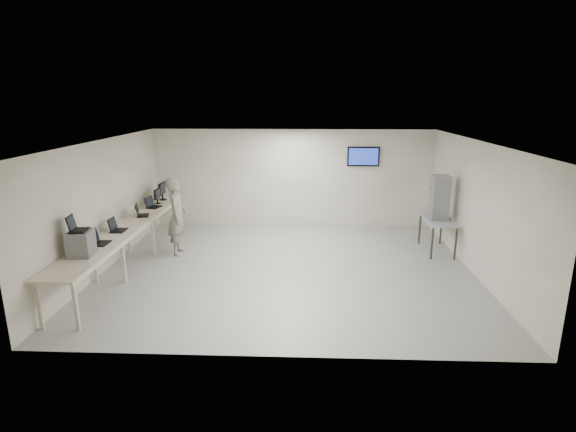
{
  "coord_description": "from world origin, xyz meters",
  "views": [
    {
      "loc": [
        0.38,
        -9.31,
        3.69
      ],
      "look_at": [
        0.0,
        0.2,
        1.15
      ],
      "focal_mm": 28.0,
      "sensor_mm": 36.0,
      "label": 1
    }
  ],
  "objects_px": {
    "side_table": "(438,222)",
    "equipment_box": "(81,243)",
    "soldier": "(177,216)",
    "workbench": "(125,231)"
  },
  "relations": [
    {
      "from": "side_table",
      "to": "equipment_box",
      "type": "bearing_deg",
      "value": -156.83
    },
    {
      "from": "workbench",
      "to": "side_table",
      "type": "height_order",
      "value": "workbench"
    },
    {
      "from": "workbench",
      "to": "equipment_box",
      "type": "relative_size",
      "value": 12.87
    },
    {
      "from": "equipment_box",
      "to": "soldier",
      "type": "xyz_separation_m",
      "value": [
        0.98,
        2.69,
        -0.2
      ]
    },
    {
      "from": "soldier",
      "to": "workbench",
      "type": "bearing_deg",
      "value": 126.79
    },
    {
      "from": "equipment_box",
      "to": "side_table",
      "type": "bearing_deg",
      "value": 16.74
    },
    {
      "from": "equipment_box",
      "to": "soldier",
      "type": "distance_m",
      "value": 2.87
    },
    {
      "from": "workbench",
      "to": "equipment_box",
      "type": "height_order",
      "value": "equipment_box"
    },
    {
      "from": "soldier",
      "to": "equipment_box",
      "type": "bearing_deg",
      "value": 152.67
    },
    {
      "from": "equipment_box",
      "to": "soldier",
      "type": "bearing_deg",
      "value": 63.58
    }
  ]
}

